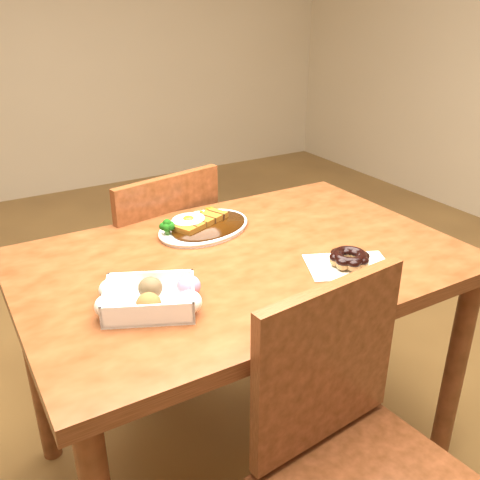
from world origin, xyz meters
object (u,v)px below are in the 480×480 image
table (243,287)px  pon_de_ring (349,259)px  chair_far (153,271)px  katsu_curry_plate (202,225)px  donut_box (150,297)px  chair_near (362,466)px

table → pon_de_ring: 0.31m
chair_far → pon_de_ring: size_ratio=3.32×
table → chair_far: size_ratio=1.38×
katsu_curry_plate → pon_de_ring: (0.23, -0.41, 0.01)m
katsu_curry_plate → pon_de_ring: 0.47m
pon_de_ring → donut_box: bearing=172.2°
chair_near → donut_box: 0.59m
chair_far → donut_box: bearing=57.5°
chair_near → pon_de_ring: chair_near is taller
chair_near → donut_box: (-0.30, 0.41, 0.30)m
katsu_curry_plate → pon_de_ring: size_ratio=1.37×
katsu_curry_plate → donut_box: size_ratio=1.44×
chair_near → katsu_curry_plate: bearing=84.1°
table → katsu_curry_plate: 0.25m
chair_far → table: bearing=85.7°
donut_box → katsu_curry_plate: bearing=48.1°
table → donut_box: donut_box is taller
table → chair_far: (-0.07, 0.54, -0.17)m
table → chair_near: 0.56m
pon_de_ring → table: bearing=137.3°
pon_de_ring → chair_near: bearing=-123.9°
chair_near → pon_de_ring: size_ratio=3.32×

